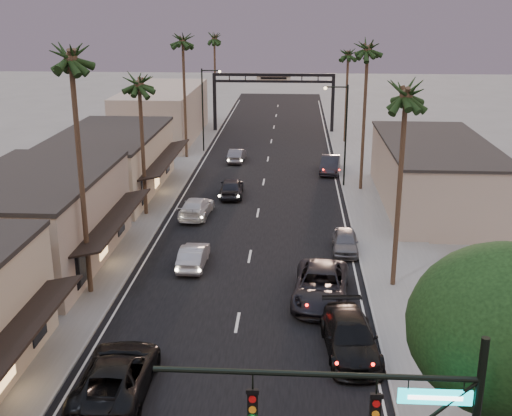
# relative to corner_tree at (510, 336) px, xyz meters

# --- Properties ---
(ground) EXTENTS (200.00, 200.00, 0.00)m
(ground) POSITION_rel_corner_tree_xyz_m (-9.48, 32.55, -5.98)
(ground) COLOR slate
(ground) RESTS_ON ground
(road) EXTENTS (14.00, 120.00, 0.02)m
(road) POSITION_rel_corner_tree_xyz_m (-9.48, 37.55, -5.97)
(road) COLOR black
(road) RESTS_ON ground
(sidewalk_left) EXTENTS (5.00, 92.00, 0.12)m
(sidewalk_left) POSITION_rel_corner_tree_xyz_m (-18.98, 44.55, -5.92)
(sidewalk_left) COLOR slate
(sidewalk_left) RESTS_ON ground
(sidewalk_right) EXTENTS (5.00, 92.00, 0.12)m
(sidewalk_right) POSITION_rel_corner_tree_xyz_m (0.02, 44.55, -5.92)
(sidewalk_right) COLOR slate
(sidewalk_right) RESTS_ON ground
(storefront_mid) EXTENTS (8.00, 14.00, 5.50)m
(storefront_mid) POSITION_rel_corner_tree_xyz_m (-22.48, 18.55, -3.23)
(storefront_mid) COLOR #A39383
(storefront_mid) RESTS_ON ground
(storefront_far) EXTENTS (8.00, 16.00, 5.00)m
(storefront_far) POSITION_rel_corner_tree_xyz_m (-22.48, 34.55, -3.48)
(storefront_far) COLOR beige
(storefront_far) RESTS_ON ground
(storefront_dist) EXTENTS (8.00, 20.00, 6.00)m
(storefront_dist) POSITION_rel_corner_tree_xyz_m (-22.48, 57.55, -2.98)
(storefront_dist) COLOR #A39383
(storefront_dist) RESTS_ON ground
(building_right) EXTENTS (8.00, 18.00, 5.00)m
(building_right) POSITION_rel_corner_tree_xyz_m (4.52, 32.55, -3.48)
(building_right) COLOR #A39383
(building_right) RESTS_ON ground
(corner_tree) EXTENTS (6.20, 6.20, 8.80)m
(corner_tree) POSITION_rel_corner_tree_xyz_m (0.00, 0.00, 0.00)
(corner_tree) COLOR #38281C
(corner_tree) RESTS_ON ground
(arch) EXTENTS (15.20, 0.40, 7.27)m
(arch) POSITION_rel_corner_tree_xyz_m (-9.48, 62.55, -0.45)
(arch) COLOR black
(arch) RESTS_ON ground
(streetlight_right) EXTENTS (2.13, 0.30, 9.00)m
(streetlight_right) POSITION_rel_corner_tree_xyz_m (-2.56, 37.55, -0.65)
(streetlight_right) COLOR black
(streetlight_right) RESTS_ON ground
(streetlight_left) EXTENTS (2.13, 0.30, 9.00)m
(streetlight_left) POSITION_rel_corner_tree_xyz_m (-16.40, 50.55, -0.65)
(streetlight_left) COLOR black
(streetlight_left) RESTS_ON ground
(palm_lb) EXTENTS (3.20, 3.20, 15.20)m
(palm_lb) POSITION_rel_corner_tree_xyz_m (-18.08, 14.55, 7.41)
(palm_lb) COLOR #38281C
(palm_lb) RESTS_ON ground
(palm_lc) EXTENTS (3.20, 3.20, 12.20)m
(palm_lc) POSITION_rel_corner_tree_xyz_m (-18.08, 28.55, 4.49)
(palm_lc) COLOR #38281C
(palm_lc) RESTS_ON ground
(palm_ld) EXTENTS (3.20, 3.20, 14.20)m
(palm_ld) POSITION_rel_corner_tree_xyz_m (-18.08, 47.55, 6.44)
(palm_ld) COLOR #38281C
(palm_ld) RESTS_ON ground
(palm_ra) EXTENTS (3.20, 3.20, 13.20)m
(palm_ra) POSITION_rel_corner_tree_xyz_m (-0.88, 16.55, 5.46)
(palm_ra) COLOR #38281C
(palm_ra) RESTS_ON ground
(palm_rb) EXTENTS (3.20, 3.20, 14.20)m
(palm_rb) POSITION_rel_corner_tree_xyz_m (-0.88, 36.55, 6.44)
(palm_rb) COLOR #38281C
(palm_rb) RESTS_ON ground
(palm_rc) EXTENTS (3.20, 3.20, 12.20)m
(palm_rc) POSITION_rel_corner_tree_xyz_m (-0.88, 56.55, 4.49)
(palm_rc) COLOR #38281C
(palm_rc) RESTS_ON ground
(palm_far) EXTENTS (3.20, 3.20, 13.20)m
(palm_far) POSITION_rel_corner_tree_xyz_m (-17.78, 70.55, 5.46)
(palm_far) COLOR #38281C
(palm_far) RESTS_ON ground
(oncoming_pickup) EXTENTS (2.95, 6.25, 1.73)m
(oncoming_pickup) POSITION_rel_corner_tree_xyz_m (-13.96, 5.05, -5.11)
(oncoming_pickup) COLOR black
(oncoming_pickup) RESTS_ON ground
(oncoming_silver) EXTENTS (1.55, 4.29, 1.41)m
(oncoming_silver) POSITION_rel_corner_tree_xyz_m (-12.85, 18.73, -5.28)
(oncoming_silver) COLOR gray
(oncoming_silver) RESTS_ON ground
(oncoming_white) EXTENTS (2.41, 5.22, 1.48)m
(oncoming_white) POSITION_rel_corner_tree_xyz_m (-14.13, 28.42, -5.24)
(oncoming_white) COLOR #B2B2B2
(oncoming_white) RESTS_ON ground
(oncoming_dgrey) EXTENTS (2.06, 4.75, 1.60)m
(oncoming_dgrey) POSITION_rel_corner_tree_xyz_m (-11.96, 33.92, -5.18)
(oncoming_dgrey) COLOR black
(oncoming_dgrey) RESTS_ON ground
(oncoming_grey_far) EXTENTS (1.65, 4.21, 1.36)m
(oncoming_grey_far) POSITION_rel_corner_tree_xyz_m (-12.64, 46.21, -5.30)
(oncoming_grey_far) COLOR #505055
(oncoming_grey_far) RESTS_ON ground
(curbside_near) EXTENTS (3.49, 6.60, 1.77)m
(curbside_near) POSITION_rel_corner_tree_xyz_m (-5.12, 14.41, -5.10)
(curbside_near) COLOR black
(curbside_near) RESTS_ON ground
(curbside_black) EXTENTS (2.86, 5.97, 1.68)m
(curbside_black) POSITION_rel_corner_tree_xyz_m (-3.95, 8.91, -5.14)
(curbside_black) COLOR black
(curbside_black) RESTS_ON ground
(curbside_grey) EXTENTS (1.81, 4.18, 1.40)m
(curbside_grey) POSITION_rel_corner_tree_xyz_m (-3.28, 21.79, -5.28)
(curbside_grey) COLOR #54555A
(curbside_grey) RESTS_ON ground
(curbside_far) EXTENTS (2.27, 5.07, 1.61)m
(curbside_far) POSITION_rel_corner_tree_xyz_m (-3.28, 42.33, -5.17)
(curbside_far) COLOR black
(curbside_far) RESTS_ON ground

